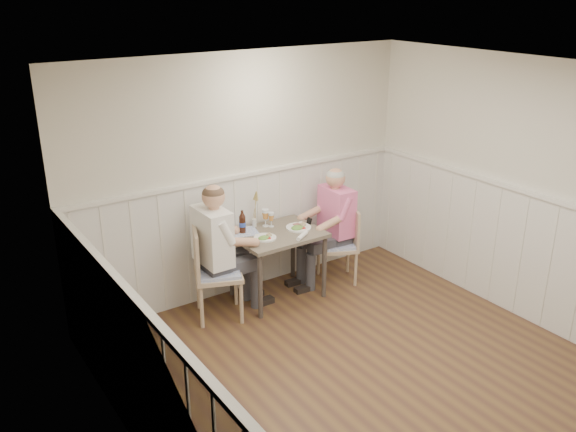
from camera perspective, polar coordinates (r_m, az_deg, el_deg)
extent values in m
plane|color=#4A2F21|center=(5.46, 8.69, -15.39)|extent=(4.50, 4.50, 0.00)
cube|color=beige|center=(6.51, -4.07, 3.81)|extent=(4.00, 0.04, 2.60)
cube|color=beige|center=(3.85, -13.12, -9.53)|extent=(0.04, 4.50, 2.60)
cube|color=beige|center=(6.29, 23.00, 1.50)|extent=(0.04, 4.50, 2.60)
cube|color=white|center=(4.46, 10.54, 12.53)|extent=(4.00, 4.50, 0.02)
cube|color=silver|center=(6.72, -3.86, -1.52)|extent=(3.98, 0.03, 1.30)
cube|color=silver|center=(4.22, -12.17, -17.12)|extent=(0.03, 4.48, 1.30)
cube|color=silver|center=(6.50, 22.12, -3.93)|extent=(0.03, 4.48, 1.30)
cube|color=silver|center=(6.48, -3.94, 3.91)|extent=(3.98, 0.06, 0.04)
cube|color=silver|center=(3.85, -12.73, -9.16)|extent=(0.06, 4.48, 0.04)
cube|color=silver|center=(6.26, 22.87, 1.62)|extent=(0.06, 4.48, 0.04)
cube|color=brown|center=(6.45, -0.99, -1.71)|extent=(0.91, 0.70, 0.04)
cylinder|color=#3F3833|center=(6.18, -2.61, -6.62)|extent=(0.05, 0.05, 0.71)
cylinder|color=#3F3833|center=(6.65, -5.32, -4.61)|extent=(0.05, 0.05, 0.71)
cylinder|color=#3F3833|center=(6.59, 3.42, -4.79)|extent=(0.05, 0.05, 0.71)
cylinder|color=#3F3833|center=(7.03, 0.46, -3.03)|extent=(0.05, 0.05, 0.71)
cube|color=tan|center=(6.94, 4.63, -2.83)|extent=(0.55, 0.55, 0.04)
cube|color=#546AB1|center=(6.93, 4.64, -2.57)|extent=(0.49, 0.49, 0.03)
cube|color=tan|center=(6.90, 6.19, -0.94)|extent=(0.20, 0.39, 0.43)
cylinder|color=tan|center=(6.92, 6.35, -4.99)|extent=(0.04, 0.04, 0.40)
cylinder|color=tan|center=(6.84, 3.47, -5.22)|extent=(0.04, 0.04, 0.40)
cylinder|color=tan|center=(7.23, 5.62, -3.78)|extent=(0.04, 0.04, 0.40)
cylinder|color=tan|center=(7.15, 2.87, -3.98)|extent=(0.04, 0.04, 0.40)
cube|color=tan|center=(6.20, -6.53, -5.44)|extent=(0.60, 0.60, 0.04)
cube|color=#546AB1|center=(6.19, -6.55, -5.12)|extent=(0.54, 0.54, 0.03)
cube|color=tan|center=(6.08, -8.59, -3.37)|extent=(0.20, 0.44, 0.48)
cylinder|color=tan|center=(6.48, -8.39, -6.78)|extent=(0.04, 0.04, 0.45)
cylinder|color=tan|center=(6.51, -4.90, -6.47)|extent=(0.04, 0.04, 0.45)
cylinder|color=tan|center=(6.13, -8.08, -8.47)|extent=(0.04, 0.04, 0.45)
cylinder|color=tan|center=(6.16, -4.38, -8.14)|extent=(0.04, 0.04, 0.45)
cube|color=#3F3F47|center=(7.06, 4.31, -4.18)|extent=(0.45, 0.41, 0.44)
cube|color=#3F3F47|center=(6.84, 3.02, -2.42)|extent=(0.43, 0.37, 0.13)
cube|color=pink|center=(6.83, 4.44, 0.46)|extent=(0.26, 0.44, 0.54)
sphere|color=tan|center=(6.70, 4.54, 3.58)|extent=(0.22, 0.22, 0.22)
sphere|color=#A5A5A0|center=(6.69, 4.54, 3.82)|extent=(0.21, 0.21, 0.21)
cube|color=black|center=(6.64, 1.95, -0.05)|extent=(0.02, 0.07, 0.13)
cube|color=#3F3F47|center=(6.34, -6.66, -7.23)|extent=(0.46, 0.42, 0.47)
cube|color=#3F3F47|center=(6.30, -5.11, -4.36)|extent=(0.44, 0.38, 0.14)
cube|color=white|center=(6.07, -6.92, -1.86)|extent=(0.26, 0.46, 0.57)
sphere|color=tan|center=(5.92, -7.09, 1.81)|extent=(0.23, 0.23, 0.23)
sphere|color=#4C3828|center=(5.91, -7.10, 2.10)|extent=(0.22, 0.22, 0.22)
cylinder|color=white|center=(6.54, 1.00, -1.09)|extent=(0.27, 0.27, 0.02)
ellipsoid|color=#3F722D|center=(6.49, 0.86, -0.97)|extent=(0.13, 0.11, 0.05)
sphere|color=tan|center=(6.57, 1.38, -0.73)|extent=(0.04, 0.04, 0.04)
cube|color=#8C534C|center=(6.60, 0.84, -0.77)|extent=(0.08, 0.05, 0.01)
cylinder|color=white|center=(6.62, 1.24, -0.59)|extent=(0.06, 0.06, 0.03)
cylinder|color=white|center=(6.30, -2.16, -2.04)|extent=(0.23, 0.23, 0.02)
ellipsoid|color=#3F722D|center=(6.25, -2.31, -1.93)|extent=(0.11, 0.10, 0.04)
sphere|color=tan|center=(6.32, -1.80, -1.71)|extent=(0.03, 0.03, 0.03)
cylinder|color=silver|center=(6.59, -1.58, -0.97)|extent=(0.06, 0.06, 0.01)
cylinder|color=silver|center=(6.58, -1.58, -0.67)|extent=(0.01, 0.01, 0.07)
cone|color=#D88B3B|center=(6.56, -1.58, -0.16)|extent=(0.07, 0.07, 0.06)
cylinder|color=silver|center=(6.54, -1.59, 0.21)|extent=(0.07, 0.07, 0.03)
cylinder|color=silver|center=(6.61, -2.11, -0.92)|extent=(0.07, 0.07, 0.01)
cylinder|color=silver|center=(6.59, -2.12, -0.57)|extent=(0.01, 0.01, 0.09)
cone|color=#D88B3B|center=(6.56, -2.12, 0.05)|extent=(0.08, 0.08, 0.08)
cylinder|color=silver|center=(6.54, -2.13, 0.49)|extent=(0.08, 0.08, 0.03)
cylinder|color=black|center=(6.41, -4.28, -0.83)|extent=(0.07, 0.07, 0.18)
cone|color=black|center=(6.37, -4.31, 0.11)|extent=(0.07, 0.07, 0.04)
cylinder|color=black|center=(6.36, -4.32, 0.38)|extent=(0.03, 0.03, 0.03)
cylinder|color=#2B47AF|center=(6.41, -4.29, -0.79)|extent=(0.07, 0.07, 0.05)
cylinder|color=white|center=(6.30, 1.33, -1.86)|extent=(0.20, 0.15, 0.05)
cylinder|color=silver|center=(6.59, -3.16, -0.64)|extent=(0.05, 0.05, 0.09)
cylinder|color=tan|center=(6.53, -3.19, 0.59)|extent=(0.03, 0.03, 0.28)
cone|color=tan|center=(6.48, -3.22, 2.03)|extent=(0.04, 0.04, 0.10)
cube|color=#546AB1|center=(6.46, -4.35, -1.52)|extent=(0.39, 0.34, 0.01)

